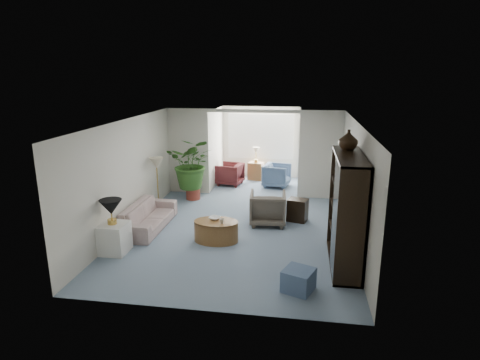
% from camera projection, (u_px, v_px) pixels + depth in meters
% --- Properties ---
extents(floor, '(6.00, 6.00, 0.00)m').
position_uv_depth(floor, '(236.00, 234.00, 8.99)').
color(floor, gray).
rests_on(floor, ground).
extents(sunroom_floor, '(2.60, 2.60, 0.00)m').
position_uv_depth(sunroom_floor, '(257.00, 185.00, 12.90)').
color(sunroom_floor, gray).
rests_on(sunroom_floor, ground).
extents(back_pier_left, '(1.20, 0.12, 2.50)m').
position_uv_depth(back_pier_left, '(188.00, 151.00, 11.80)').
color(back_pier_left, beige).
rests_on(back_pier_left, ground).
extents(back_pier_right, '(1.20, 0.12, 2.50)m').
position_uv_depth(back_pier_right, '(320.00, 155.00, 11.25)').
color(back_pier_right, beige).
rests_on(back_pier_right, ground).
extents(back_header, '(2.60, 0.12, 0.10)m').
position_uv_depth(back_header, '(253.00, 111.00, 11.21)').
color(back_header, beige).
rests_on(back_header, back_pier_left).
extents(window_pane, '(2.20, 0.02, 1.50)m').
position_uv_depth(window_pane, '(261.00, 136.00, 13.57)').
color(window_pane, white).
extents(window_blinds, '(2.20, 0.02, 1.50)m').
position_uv_depth(window_blinds, '(261.00, 137.00, 13.54)').
color(window_blinds, white).
extents(framed_picture, '(0.04, 0.50, 0.40)m').
position_uv_depth(framed_picture, '(356.00, 165.00, 8.09)').
color(framed_picture, beige).
extents(sofa, '(0.78, 1.97, 0.57)m').
position_uv_depth(sofa, '(148.00, 216.00, 9.30)').
color(sofa, beige).
rests_on(sofa, ground).
extents(end_table, '(0.55, 0.55, 0.60)m').
position_uv_depth(end_table, '(114.00, 238.00, 8.04)').
color(end_table, white).
rests_on(end_table, ground).
extents(table_lamp, '(0.44, 0.44, 0.30)m').
position_uv_depth(table_lamp, '(111.00, 207.00, 7.87)').
color(table_lamp, black).
rests_on(table_lamp, end_table).
extents(floor_lamp, '(0.36, 0.36, 0.28)m').
position_uv_depth(floor_lamp, '(156.00, 163.00, 10.30)').
color(floor_lamp, beige).
rests_on(floor_lamp, ground).
extents(coffee_table, '(1.22, 1.22, 0.45)m').
position_uv_depth(coffee_table, '(216.00, 231.00, 8.59)').
color(coffee_table, brown).
rests_on(coffee_table, ground).
extents(coffee_bowl, '(0.30, 0.30, 0.06)m').
position_uv_depth(coffee_bowl, '(215.00, 218.00, 8.63)').
color(coffee_bowl, white).
rests_on(coffee_bowl, coffee_table).
extents(coffee_cup, '(0.13, 0.13, 0.10)m').
position_uv_depth(coffee_cup, '(222.00, 221.00, 8.40)').
color(coffee_cup, beige).
rests_on(coffee_cup, coffee_table).
extents(wingback_chair, '(0.89, 0.91, 0.77)m').
position_uv_depth(wingback_chair, '(268.00, 208.00, 9.55)').
color(wingback_chair, '#615B4C').
rests_on(wingback_chair, ground).
extents(side_table_dark, '(0.54, 0.47, 0.54)m').
position_uv_depth(side_table_dark, '(298.00, 210.00, 9.76)').
color(side_table_dark, black).
rests_on(side_table_dark, ground).
extents(entertainment_cabinet, '(0.50, 1.88, 2.09)m').
position_uv_depth(entertainment_cabinet, '(346.00, 211.00, 7.39)').
color(entertainment_cabinet, black).
rests_on(entertainment_cabinet, ground).
extents(cabinet_urn, '(0.36, 0.36, 0.38)m').
position_uv_depth(cabinet_urn, '(348.00, 140.00, 7.54)').
color(cabinet_urn, black).
rests_on(cabinet_urn, entertainment_cabinet).
extents(ottoman, '(0.60, 0.60, 0.37)m').
position_uv_depth(ottoman, '(298.00, 280.00, 6.66)').
color(ottoman, slate).
rests_on(ottoman, ground).
extents(plant_pot, '(0.40, 0.40, 0.32)m').
position_uv_depth(plant_pot, '(193.00, 193.00, 11.46)').
color(plant_pot, brown).
rests_on(plant_pot, ground).
extents(house_plant, '(1.30, 1.13, 1.45)m').
position_uv_depth(house_plant, '(192.00, 163.00, 11.23)').
color(house_plant, '#2F5C1F').
rests_on(house_plant, plant_pot).
extents(sunroom_chair_blue, '(0.92, 0.90, 0.72)m').
position_uv_depth(sunroom_chair_blue, '(277.00, 175.00, 12.65)').
color(sunroom_chair_blue, slate).
rests_on(sunroom_chair_blue, ground).
extents(sunroom_chair_maroon, '(0.89, 0.87, 0.70)m').
position_uv_depth(sunroom_chair_maroon, '(230.00, 174.00, 12.87)').
color(sunroom_chair_maroon, '#531C22').
rests_on(sunroom_chair_maroon, ground).
extents(sunroom_table, '(0.54, 0.46, 0.59)m').
position_uv_depth(sunroom_table, '(256.00, 171.00, 13.49)').
color(sunroom_table, brown).
rests_on(sunroom_table, ground).
extents(shelf_clutter, '(0.30, 1.18, 1.06)m').
position_uv_depth(shelf_clutter, '(344.00, 216.00, 7.34)').
color(shelf_clutter, black).
rests_on(shelf_clutter, entertainment_cabinet).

